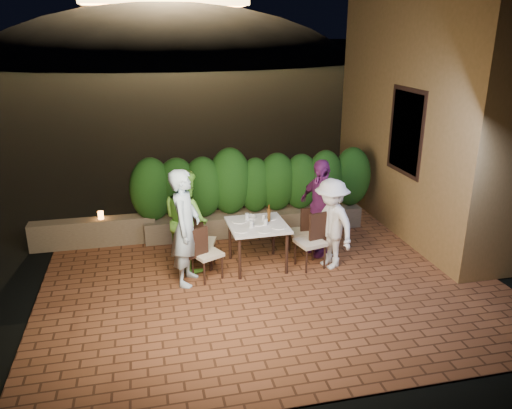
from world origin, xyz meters
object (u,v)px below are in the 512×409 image
object	(u,v)px
beer_bottle	(269,213)
bowl	(250,217)
dining_table	(257,245)
diner_green	(186,219)
chair_left_front	(207,252)
diner_blue	(185,228)
diner_purple	(320,207)
chair_left_back	(203,241)
chair_right_back	(301,231)
parapet_lamp	(101,215)
chair_right_front	(310,241)
diner_white	(331,224)

from	to	relation	value
beer_bottle	bowl	xyz separation A→B (m)	(-0.27, 0.20, -0.12)
dining_table	diner_green	world-z (taller)	diner_green
chair_left_front	diner_blue	size ratio (longest dim) A/B	0.48
dining_table	diner_blue	distance (m)	1.33
dining_table	beer_bottle	xyz separation A→B (m)	(0.21, 0.07, 0.52)
diner_green	diner_purple	bearing A→B (deg)	-114.45
chair_left_back	diner_blue	distance (m)	0.78
diner_green	chair_right_back	bearing A→B (deg)	-113.40
parapet_lamp	bowl	bearing A→B (deg)	-26.01
diner_blue	diner_purple	distance (m)	2.42
diner_blue	diner_green	bearing A→B (deg)	13.07
chair_right_front	diner_blue	xyz separation A→B (m)	(-2.02, -0.07, 0.45)
diner_blue	diner_purple	size ratio (longest dim) A/B	1.07
diner_white	diner_purple	distance (m)	0.55
diner_white	chair_left_front	bearing A→B (deg)	-110.41
chair_right_front	chair_right_back	xyz separation A→B (m)	(0.02, 0.53, -0.04)
chair_right_back	diner_green	bearing A→B (deg)	0.99
chair_left_front	chair_right_back	world-z (taller)	chair_left_front
beer_bottle	diner_purple	xyz separation A→B (m)	(0.95, 0.20, -0.04)
chair_left_back	chair_right_front	world-z (taller)	chair_right_front
diner_blue	diner_white	distance (m)	2.35
bowl	diner_blue	xyz separation A→B (m)	(-1.13, -0.57, 0.14)
chair_right_back	diner_green	world-z (taller)	diner_green
chair_left_front	chair_left_back	bearing A→B (deg)	64.73
diner_green	chair_right_front	bearing A→B (deg)	-128.58
chair_right_front	parapet_lamp	bearing A→B (deg)	-40.60
chair_right_back	diner_blue	xyz separation A→B (m)	(-2.04, -0.60, 0.49)
beer_bottle	chair_right_front	world-z (taller)	beer_bottle
beer_bottle	chair_right_back	size ratio (longest dim) A/B	0.34
chair_left_front	diner_white	distance (m)	2.05
diner_green	diner_purple	size ratio (longest dim) A/B	0.98
bowl	parapet_lamp	size ratio (longest dim) A/B	1.29
dining_table	diner_purple	bearing A→B (deg)	13.20
dining_table	diner_blue	size ratio (longest dim) A/B	0.51
parapet_lamp	diner_blue	bearing A→B (deg)	-52.56
bowl	chair_left_front	distance (m)	1.01
beer_bottle	parapet_lamp	size ratio (longest dim) A/B	2.04
bowl	diner_white	bearing A→B (deg)	-24.14
dining_table	beer_bottle	bearing A→B (deg)	18.98
chair_left_front	chair_right_front	distance (m)	1.70
chair_right_back	parapet_lamp	distance (m)	3.61
diner_white	chair_right_front	bearing A→B (deg)	-118.12
beer_bottle	diner_blue	xyz separation A→B (m)	(-1.39, -0.37, 0.02)
beer_bottle	diner_blue	bearing A→B (deg)	-165.21
beer_bottle	diner_white	world-z (taller)	diner_white
diner_purple	chair_left_front	bearing A→B (deg)	-95.75
chair_left_front	parapet_lamp	bearing A→B (deg)	108.31
chair_left_front	chair_right_back	xyz separation A→B (m)	(1.72, 0.54, -0.02)
beer_bottle	chair_left_back	distance (m)	1.19
bowl	diner_blue	world-z (taller)	diner_blue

